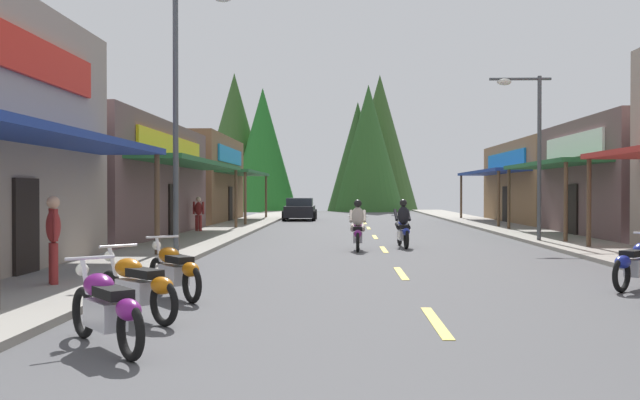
% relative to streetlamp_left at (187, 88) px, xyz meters
% --- Properties ---
extents(ground, '(10.34, 77.89, 0.10)m').
position_rel_streetlamp_left_xyz_m(ground, '(5.27, 8.63, -4.52)').
color(ground, '#4C4C4F').
extents(sidewalk_left, '(2.73, 77.89, 0.12)m').
position_rel_streetlamp_left_xyz_m(sidewalk_left, '(-1.27, 8.63, -4.41)').
color(sidewalk_left, gray).
rests_on(sidewalk_left, ground).
extents(sidewalk_right, '(2.73, 77.89, 0.12)m').
position_rel_streetlamp_left_xyz_m(sidewalk_right, '(11.81, 8.63, -4.41)').
color(sidewalk_right, gray).
rests_on(sidewalk_right, ground).
extents(centerline_dashes, '(0.16, 49.87, 0.01)m').
position_rel_streetlamp_left_xyz_m(centerline_dashes, '(5.27, 10.27, -4.47)').
color(centerline_dashes, '#E0C64C').
rests_on(centerline_dashes, ground).
extents(storefront_left_middle, '(9.77, 13.62, 4.50)m').
position_rel_streetlamp_left_xyz_m(storefront_left_middle, '(-6.57, 9.13, -2.22)').
color(storefront_left_middle, brown).
rests_on(storefront_left_middle, ground).
extents(storefront_left_far, '(10.15, 11.48, 5.01)m').
position_rel_streetlamp_left_xyz_m(storefront_left_far, '(-6.76, 23.23, -1.96)').
color(storefront_left_far, brown).
rests_on(storefront_left_far, ground).
extents(storefront_right_far, '(8.16, 12.40, 4.57)m').
position_rel_streetlamp_left_xyz_m(storefront_right_far, '(16.31, 21.91, -2.18)').
color(storefront_right_far, olive).
rests_on(storefront_right_far, ground).
extents(streetlamp_left, '(2.14, 0.30, 6.98)m').
position_rel_streetlamp_left_xyz_m(streetlamp_left, '(0.00, 0.00, 0.00)').
color(streetlamp_left, '#474C51').
rests_on(streetlamp_left, ground).
extents(streetlamp_right, '(2.14, 0.30, 5.84)m').
position_rel_streetlamp_left_xyz_m(streetlamp_right, '(10.50, 6.86, -0.63)').
color(streetlamp_right, '#474C51').
rests_on(streetlamp_right, ground).
extents(motorcycle_parked_right_3, '(1.58, 1.59, 1.04)m').
position_rel_streetlamp_left_xyz_m(motorcycle_parked_right_3, '(9.50, -4.60, -3.98)').
color(motorcycle_parked_right_3, black).
rests_on(motorcycle_parked_right_3, ground).
extents(motorcycle_parked_left_0, '(1.43, 1.72, 1.04)m').
position_rel_streetlamp_left_xyz_m(motorcycle_parked_left_0, '(1.24, -9.91, -3.98)').
color(motorcycle_parked_left_0, black).
rests_on(motorcycle_parked_left_0, ground).
extents(motorcycle_parked_left_1, '(1.61, 1.56, 1.04)m').
position_rel_streetlamp_left_xyz_m(motorcycle_parked_left_1, '(1.04, -8.02, -3.98)').
color(motorcycle_parked_left_1, black).
rests_on(motorcycle_parked_left_1, ground).
extents(motorcycle_parked_left_2, '(1.35, 1.78, 1.04)m').
position_rel_streetlamp_left_xyz_m(motorcycle_parked_left_2, '(1.09, -5.99, -3.98)').
color(motorcycle_parked_left_2, black).
rests_on(motorcycle_parked_left_2, ground).
extents(rider_cruising_lead, '(0.60, 2.14, 1.57)m').
position_rel_streetlamp_left_xyz_m(rider_cruising_lead, '(4.45, 3.84, -3.82)').
color(rider_cruising_lead, black).
rests_on(rider_cruising_lead, ground).
extents(rider_cruising_trailing, '(0.60, 2.14, 1.57)m').
position_rel_streetlamp_left_xyz_m(rider_cruising_trailing, '(5.95, 5.00, -3.82)').
color(rider_cruising_trailing, black).
rests_on(rider_cruising_trailing, ground).
extents(pedestrian_by_shop, '(0.41, 0.50, 1.74)m').
position_rel_streetlamp_left_xyz_m(pedestrian_by_shop, '(-1.35, -5.15, -3.46)').
color(pedestrian_by_shop, maroon).
rests_on(pedestrian_by_shop, ground).
extents(pedestrian_browsing, '(0.53, 0.38, 1.59)m').
position_rel_streetlamp_left_xyz_m(pedestrian_browsing, '(-2.20, 12.12, -3.56)').
color(pedestrian_browsing, maroon).
rests_on(pedestrian_browsing, ground).
extents(parked_car_curbside, '(2.10, 4.32, 1.40)m').
position_rel_streetlamp_left_xyz_m(parked_car_curbside, '(1.30, 26.60, -3.79)').
color(parked_car_curbside, black).
rests_on(parked_car_curbside, ground).
extents(treeline_backdrop, '(21.07, 12.06, 13.22)m').
position_rel_streetlamp_left_xyz_m(treeline_backdrop, '(1.84, 47.97, 1.58)').
color(treeline_backdrop, '#2B5123').
rests_on(treeline_backdrop, ground).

